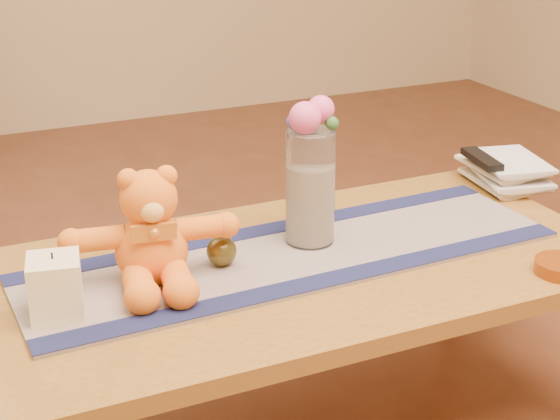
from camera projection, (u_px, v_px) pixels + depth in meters
name	position (u px, v px, depth m)	size (l,w,h in m)	color
coffee_table_top	(301.00, 270.00, 1.86)	(1.40, 0.70, 0.04)	brown
table_leg_br	(457.00, 258.00, 2.44)	(0.07, 0.07, 0.41)	brown
persian_runner	(293.00, 255.00, 1.88)	(1.20, 0.35, 0.01)	#211C4E
runner_border_near	(325.00, 280.00, 1.75)	(1.20, 0.06, 0.00)	#161A42
runner_border_far	(265.00, 229.00, 2.00)	(1.20, 0.06, 0.00)	#161A42
teddy_bear	(150.00, 227.00, 1.72)	(0.34, 0.28, 0.23)	orange
pillar_candle	(55.00, 287.00, 1.60)	(0.10, 0.10, 0.12)	#FFF6BB
candle_wick	(52.00, 256.00, 1.58)	(0.00, 0.00, 0.01)	black
glass_vase	(310.00, 187.00, 1.89)	(0.11, 0.11, 0.26)	silver
potpourri_fill	(310.00, 204.00, 1.90)	(0.09, 0.09, 0.18)	beige
rose_left	(305.00, 118.00, 1.81)	(0.07, 0.07, 0.07)	#EF5494
rose_right	(321.00, 109.00, 1.84)	(0.06, 0.06, 0.06)	#EF5494
blue_flower_back	(308.00, 114.00, 1.86)	(0.04, 0.04, 0.04)	#5253B2
blue_flower_side	(295.00, 121.00, 1.84)	(0.04, 0.04, 0.04)	#5253B2
leaf_sprig	(332.00, 123.00, 1.83)	(0.03, 0.03, 0.03)	#33662D
bronze_ball	(222.00, 251.00, 1.81)	(0.06, 0.06, 0.06)	#4C4319
book_bottom	(477.00, 184.00, 2.27)	(0.17, 0.22, 0.02)	beige
book_lower	(481.00, 178.00, 2.26)	(0.16, 0.22, 0.02)	beige
book_upper	(476.00, 171.00, 2.26)	(0.17, 0.22, 0.02)	beige
book_top	(481.00, 164.00, 2.25)	(0.16, 0.22, 0.02)	beige
tv_remote	(482.00, 159.00, 2.23)	(0.04, 0.16, 0.02)	black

